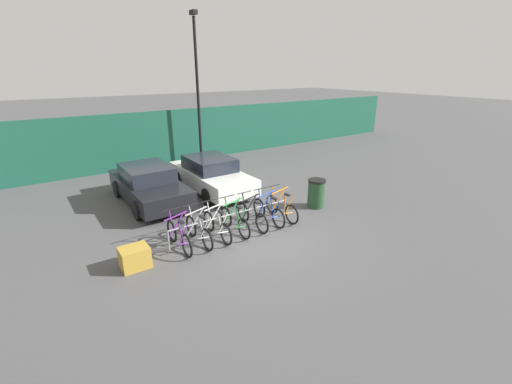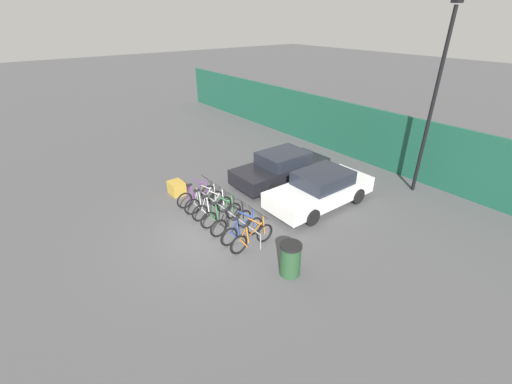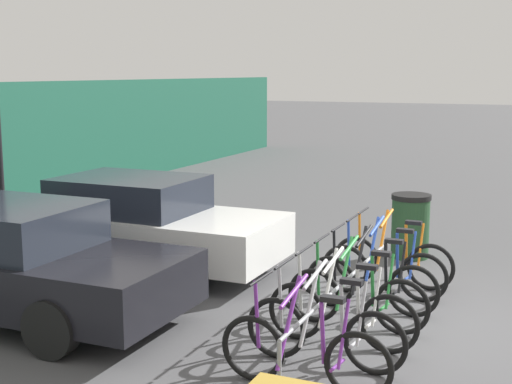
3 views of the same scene
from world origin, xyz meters
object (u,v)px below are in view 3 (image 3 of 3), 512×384
bike_rack (345,286)px  bicycle_blue (383,270)px  trash_bin (410,226)px  bicycle_silver (324,331)px  car_black (9,261)px  bicycle_black (371,282)px  bicycle_green (357,297)px  car_white (136,223)px  bicycle_white (341,313)px  bicycle_purple (304,352)px  bicycle_orange (393,260)px

bike_rack → bicycle_blue: 1.28m
bicycle_blue → trash_bin: bicycle_blue is taller
bicycle_silver → car_black: 4.01m
bicycle_black → car_black: (-1.93, 4.00, 0.31)m
bicycle_green → car_white: (1.21, 3.82, 0.31)m
bicycle_blue → trash_bin: (2.22, 0.11, 0.14)m
bicycle_silver → bicycle_green: 1.20m
bicycle_white → bicycle_blue: bearing=2.6°
bike_rack → bicycle_green: (-0.01, -0.15, -0.11)m
bicycle_green → car_white: 4.02m
bicycle_silver → car_black: car_black is taller
bicycle_purple → bicycle_blue: size_ratio=1.00×
trash_bin → car_white: bearing=121.6°
bicycle_purple → bicycle_green: size_ratio=1.00×
bicycle_silver → trash_bin: size_ratio=1.66×
bicycle_blue → bicycle_orange: (0.54, 0.00, 0.00)m
trash_bin → bicycle_white: bearing=-178.5°
bike_rack → bicycle_white: (-0.62, -0.15, -0.11)m
bicycle_green → bicycle_black: bearing=-1.4°
bicycle_purple → bicycle_black: bearing=-0.1°
bicycle_black → car_black: size_ratio=0.38×
bike_rack → bicycle_purple: bearing=-175.3°
bicycle_green → bicycle_purple: bearing=178.6°
car_white → bike_rack: bearing=-108.1°
bicycle_purple → trash_bin: bicycle_purple is taller
bicycle_green → bicycle_blue: size_ratio=1.00×
car_white → trash_bin: 4.37m
bicycle_green → car_white: bearing=71.1°
bicycle_purple → bicycle_white: same height
car_white → trash_bin: size_ratio=4.34×
bicycle_black → bicycle_blue: same height
bicycle_white → bike_rack: bearing=16.1°
bicycle_purple → car_white: size_ratio=0.38×
bicycle_silver → bicycle_orange: (3.02, 0.00, 0.00)m
bike_rack → trash_bin: 3.49m
bicycle_black → trash_bin: bicycle_black is taller
bicycle_silver → car_white: (2.41, 3.82, 0.31)m
bicycle_purple → car_black: 4.04m
bike_rack → bicycle_orange: 1.82m
bicycle_purple → bicycle_silver: bearing=-0.1°
car_black → bicycle_silver: bearing=-88.7°
bicycle_blue → car_white: size_ratio=0.38×
bicycle_silver → bicycle_orange: size_ratio=1.00×
bicycle_silver → bicycle_black: size_ratio=1.00×
bicycle_orange → bicycle_silver: bearing=-178.1°
bike_rack → trash_bin: bearing=-0.7°
bicycle_black → trash_bin: (2.86, 0.11, 0.14)m
bicycle_purple → bicycle_white: (1.19, 0.00, 0.00)m
bicycle_orange → bicycle_black: bearing=-178.1°
bicycle_silver → trash_bin: bearing=4.1°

